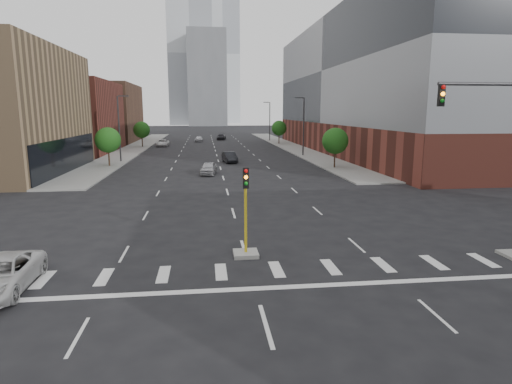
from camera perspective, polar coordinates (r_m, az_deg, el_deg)
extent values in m
plane|color=black|center=(13.16, 2.67, -21.41)|extent=(400.00, 400.00, 0.00)
cube|color=gray|center=(86.26, -15.65, 5.75)|extent=(5.00, 92.00, 0.15)
cube|color=gray|center=(86.92, 4.41, 6.15)|extent=(5.00, 92.00, 0.15)
cube|color=brown|center=(81.13, -25.58, 9.01)|extent=(20.00, 22.00, 12.00)
cube|color=brown|center=(106.12, -21.13, 9.77)|extent=(20.00, 24.00, 13.00)
cube|color=brown|center=(77.74, 17.11, 6.96)|extent=(24.00, 70.00, 5.00)
cube|color=slate|center=(77.88, 17.57, 15.05)|extent=(24.00, 70.00, 17.00)
cube|color=#B2B7BC|center=(232.75, -8.71, 17.54)|extent=(22.00, 22.00, 70.00)
cube|color=#B2B7BC|center=(273.24, -4.52, 17.66)|extent=(20.00, 20.00, 80.00)
cube|color=slate|center=(211.52, -6.53, 14.75)|extent=(18.00, 18.00, 44.00)
cube|color=#999993|center=(21.22, -1.37, -8.23)|extent=(1.20, 1.20, 0.20)
cylinder|color=gold|center=(20.73, -1.39, -3.78)|extent=(0.14, 0.14, 3.20)
cube|color=black|center=(20.13, -1.37, 1.88)|extent=(0.28, 0.18, 1.00)
sphere|color=red|center=(19.98, -1.35, 2.83)|extent=(0.18, 0.18, 0.18)
sphere|color=orange|center=(20.02, -1.34, 1.98)|extent=(0.18, 0.18, 0.18)
sphere|color=#0C7F19|center=(20.07, -1.34, 1.13)|extent=(0.18, 0.18, 0.18)
cylinder|color=#2D2D30|center=(22.56, 28.76, 12.51)|extent=(5.00, 0.16, 0.16)
cube|color=black|center=(21.31, 23.49, 11.76)|extent=(0.28, 0.18, 1.00)
sphere|color=red|center=(21.22, 23.72, 12.70)|extent=(0.18, 0.18, 0.18)
sphere|color=orange|center=(21.21, 23.66, 11.89)|extent=(0.18, 0.18, 0.18)
sphere|color=#0C7F19|center=(21.20, 23.60, 11.08)|extent=(0.18, 0.18, 0.18)
cylinder|color=#2D2D30|center=(67.80, 6.35, 8.57)|extent=(0.20, 0.20, 9.00)
cube|color=#2D2D30|center=(67.60, 5.76, 12.39)|extent=(1.40, 0.22, 0.15)
cylinder|color=#2D2D30|center=(102.18, 1.84, 9.34)|extent=(0.20, 0.20, 9.00)
cube|color=#2D2D30|center=(102.05, 1.40, 11.87)|extent=(1.40, 0.22, 0.15)
cylinder|color=#2D2D30|center=(62.12, -17.79, 7.94)|extent=(0.20, 0.20, 9.00)
cube|color=#2D2D30|center=(61.96, -17.29, 12.13)|extent=(1.40, 0.22, 0.15)
cylinder|color=#382619|center=(57.58, -19.00, 4.21)|extent=(0.20, 0.20, 1.75)
sphere|color=#225015|center=(57.39, -19.14, 6.56)|extent=(3.20, 3.20, 3.20)
cylinder|color=#382619|center=(87.03, -14.92, 6.45)|extent=(0.20, 0.20, 1.75)
sphere|color=#225015|center=(86.90, -15.00, 8.02)|extent=(3.20, 3.20, 3.20)
cylinder|color=#382619|center=(53.73, 10.43, 4.19)|extent=(0.20, 0.20, 1.75)
sphere|color=#225015|center=(53.52, 10.52, 6.71)|extent=(3.20, 3.20, 3.20)
cylinder|color=#382619|center=(92.55, 3.08, 7.03)|extent=(0.20, 0.20, 1.75)
sphere|color=#225015|center=(92.43, 3.09, 8.50)|extent=(3.20, 3.20, 3.20)
imported|color=#A5A5AA|center=(48.26, -6.33, 3.18)|extent=(2.22, 4.29, 1.40)
imported|color=black|center=(59.38, -3.55, 4.66)|extent=(2.14, 4.58, 1.45)
imported|color=silver|center=(88.30, -12.35, 6.41)|extent=(2.38, 5.07, 1.40)
imported|color=black|center=(106.52, -4.65, 7.32)|extent=(2.62, 5.04, 1.40)
imported|color=silver|center=(100.36, -7.65, 7.04)|extent=(1.79, 3.97, 1.32)
imported|color=#BBBBBB|center=(19.85, -30.96, -9.44)|extent=(2.32, 4.86, 1.34)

